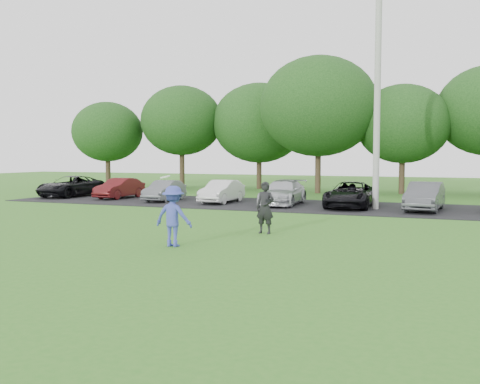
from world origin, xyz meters
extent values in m
plane|color=#327320|center=(0.00, 0.00, 0.00)|extent=(100.00, 100.00, 0.00)
cube|color=black|center=(0.00, 13.00, 0.01)|extent=(32.00, 6.50, 0.03)
cylinder|color=#ADADA8|center=(2.84, 12.57, 4.99)|extent=(0.28, 0.28, 9.97)
imported|color=#3C46A9|center=(-0.80, 0.75, 0.81)|extent=(1.05, 0.60, 1.62)
cylinder|color=white|center=(-0.94, 0.59, 1.87)|extent=(0.28, 0.27, 0.11)
imported|color=black|center=(0.69, 3.86, 0.81)|extent=(0.62, 0.44, 1.62)
cube|color=black|center=(0.87, 3.68, 1.05)|extent=(0.15, 0.11, 0.10)
imported|color=black|center=(-14.50, 13.18, 0.62)|extent=(2.15, 4.36, 1.19)
imported|color=#531214|center=(-11.19, 13.24, 0.59)|extent=(1.26, 3.42, 1.12)
imported|color=slate|center=(-8.03, 12.73, 0.56)|extent=(1.38, 3.32, 1.07)
imported|color=silver|center=(-4.80, 12.90, 0.60)|extent=(1.21, 3.44, 1.13)
imported|color=#B7B9BF|center=(-1.58, 12.93, 0.62)|extent=(1.81, 4.13, 1.18)
imported|color=black|center=(1.70, 12.81, 0.62)|extent=(1.95, 4.22, 1.17)
imported|color=#505357|center=(4.92, 12.65, 0.65)|extent=(1.61, 3.84, 1.24)
cylinder|color=#38281C|center=(-18.00, 21.60, 1.10)|extent=(0.36, 0.36, 2.20)
ellipsoid|color=#214C19|center=(-18.00, 21.60, 4.15)|extent=(5.20, 5.20, 4.42)
cylinder|color=#38281C|center=(-12.50, 23.00, 1.35)|extent=(0.36, 0.36, 2.70)
ellipsoid|color=#214C19|center=(-12.50, 23.00, 4.93)|extent=(5.94, 5.94, 5.05)
cylinder|color=#38281C|center=(-7.00, 24.40, 1.10)|extent=(0.36, 0.36, 2.20)
ellipsoid|color=#214C19|center=(-7.00, 24.40, 4.71)|extent=(6.68, 6.68, 5.68)
cylinder|color=#38281C|center=(-2.00, 21.60, 1.35)|extent=(0.36, 0.36, 2.70)
ellipsoid|color=#214C19|center=(-2.00, 21.60, 5.48)|extent=(7.42, 7.42, 6.31)
cylinder|color=#38281C|center=(3.00, 23.00, 1.10)|extent=(0.36, 0.36, 2.20)
ellipsoid|color=#214C19|center=(3.00, 23.00, 4.36)|extent=(5.76, 5.76, 4.90)
camera|label=1|loc=(6.16, -11.69, 2.45)|focal=40.00mm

